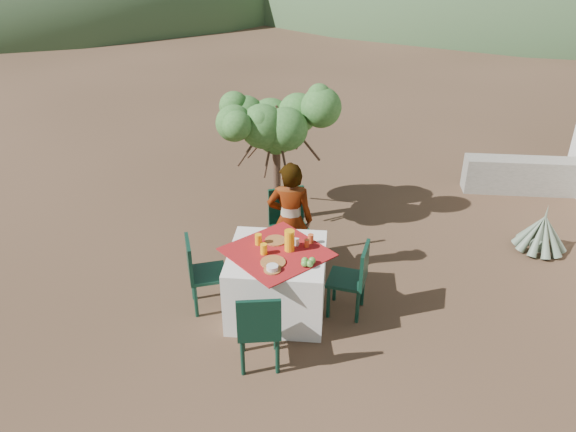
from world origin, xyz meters
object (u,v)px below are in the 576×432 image
at_px(chair_left, 200,271).
at_px(agave, 542,233).
at_px(person, 290,221).
at_px(shrub_tree, 281,129).
at_px(chair_far, 289,224).
at_px(chair_near, 259,327).
at_px(juice_pitcher, 290,240).
at_px(table, 277,281).
at_px(chair_right, 354,277).

distance_m(chair_left, agave, 4.42).
bearing_deg(person, shrub_tree, -81.40).
bearing_deg(shrub_tree, chair_left, -107.04).
xyz_separation_m(chair_far, person, (0.04, -0.28, 0.20)).
height_order(chair_far, person, person).
xyz_separation_m(chair_near, agave, (3.33, 2.50, -0.25)).
height_order(person, shrub_tree, shrub_tree).
relative_size(chair_far, person, 0.66).
bearing_deg(chair_near, person, -104.69).
xyz_separation_m(chair_near, chair_left, (-0.77, 0.88, -0.01)).
xyz_separation_m(shrub_tree, juice_pitcher, (0.31, -2.05, -0.48)).
relative_size(table, chair_near, 1.48).
xyz_separation_m(person, juice_pitcher, (0.06, -0.68, 0.15)).
relative_size(shrub_tree, juice_pitcher, 7.33).
xyz_separation_m(table, juice_pitcher, (0.13, 0.04, 0.50)).
relative_size(chair_left, shrub_tree, 0.50).
bearing_deg(chair_left, chair_right, -107.40).
bearing_deg(chair_left, juice_pitcher, -105.55).
bearing_deg(table, person, 84.15).
bearing_deg(person, chair_far, -83.31).
relative_size(chair_left, chair_right, 1.02).
bearing_deg(chair_near, shrub_tree, -97.51).
height_order(chair_far, agave, chair_far).
xyz_separation_m(chair_left, person, (0.91, 0.74, 0.25)).
relative_size(chair_far, shrub_tree, 0.56).
height_order(table, chair_left, chair_left).
xyz_separation_m(chair_far, chair_near, (-0.10, -1.91, -0.05)).
relative_size(table, juice_pitcher, 5.53).
distance_m(chair_left, juice_pitcher, 1.05).
xyz_separation_m(table, chair_near, (-0.07, -0.90, 0.11)).
bearing_deg(chair_left, table, -107.87).
height_order(chair_right, person, person).
bearing_deg(table, chair_right, 2.53).
bearing_deg(juice_pitcher, chair_near, -101.72).
xyz_separation_m(shrub_tree, agave, (3.45, -0.50, -1.12)).
bearing_deg(agave, chair_near, -143.16).
relative_size(chair_near, agave, 1.23).
bearing_deg(agave, juice_pitcher, -153.70).
distance_m(chair_far, agave, 3.30).
relative_size(chair_left, person, 0.59).
xyz_separation_m(chair_near, juice_pitcher, (0.20, 0.95, 0.39)).
bearing_deg(chair_right, juice_pitcher, -79.68).
bearing_deg(person, agave, -166.75).
xyz_separation_m(chair_far, agave, (3.24, 0.59, -0.30)).
height_order(chair_left, agave, chair_left).
distance_m(chair_near, chair_right, 1.29).
bearing_deg(chair_left, shrub_tree, -36.49).
xyz_separation_m(chair_far, juice_pitcher, (0.10, -0.96, 0.34)).
height_order(chair_far, juice_pitcher, juice_pitcher).
distance_m(chair_near, person, 1.65).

